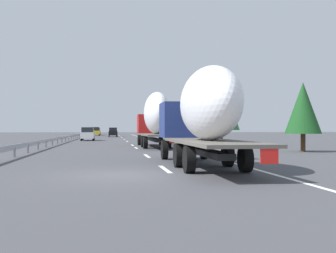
{
  "coord_description": "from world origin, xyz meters",
  "views": [
    {
      "loc": [
        -15.1,
        0.48,
        1.69
      ],
      "look_at": [
        14.9,
        -3.75,
        1.83
      ],
      "focal_mm": 44.48,
      "sensor_mm": 36.0,
      "label": 1
    }
  ],
  "objects_px": {
    "truck_trailing": "(202,113)",
    "car_black_suv": "(113,132)",
    "road_sign": "(157,125)",
    "truck_lead": "(155,118)",
    "car_white_van": "(88,134)",
    "car_red_compact": "(97,131)",
    "car_yellow_coupe": "(96,131)"
  },
  "relations": [
    {
      "from": "truck_trailing",
      "to": "car_black_suv",
      "type": "relative_size",
      "value": 2.78
    },
    {
      "from": "truck_trailing",
      "to": "car_yellow_coupe",
      "type": "relative_size",
      "value": 3.04
    },
    {
      "from": "truck_lead",
      "to": "truck_trailing",
      "type": "bearing_deg",
      "value": -180.0
    },
    {
      "from": "car_white_van",
      "to": "road_sign",
      "type": "bearing_deg",
      "value": -67.72
    },
    {
      "from": "car_black_suv",
      "to": "car_red_compact",
      "type": "xyz_separation_m",
      "value": [
        24.74,
        3.9,
        -0.02
      ]
    },
    {
      "from": "car_yellow_coupe",
      "to": "road_sign",
      "type": "xyz_separation_m",
      "value": [
        -35.05,
        -10.33,
        1.28
      ]
    },
    {
      "from": "truck_lead",
      "to": "car_black_suv",
      "type": "height_order",
      "value": "truck_lead"
    },
    {
      "from": "truck_trailing",
      "to": "car_white_van",
      "type": "xyz_separation_m",
      "value": [
        40.76,
        7.07,
        -1.46
      ]
    },
    {
      "from": "car_red_compact",
      "to": "road_sign",
      "type": "bearing_deg",
      "value": -167.32
    },
    {
      "from": "truck_trailing",
      "to": "car_red_compact",
      "type": "distance_m",
      "value": 91.38
    },
    {
      "from": "truck_trailing",
      "to": "car_black_suv",
      "type": "distance_m",
      "value": 66.44
    },
    {
      "from": "car_yellow_coupe",
      "to": "car_red_compact",
      "type": "distance_m",
      "value": 11.1
    },
    {
      "from": "car_black_suv",
      "to": "car_yellow_coupe",
      "type": "xyz_separation_m",
      "value": [
        13.64,
        3.84,
        0.05
      ]
    },
    {
      "from": "truck_trailing",
      "to": "car_black_suv",
      "type": "xyz_separation_m",
      "value": [
        66.34,
        3.39,
        -1.45
      ]
    },
    {
      "from": "truck_lead",
      "to": "car_white_van",
      "type": "height_order",
      "value": "truck_lead"
    },
    {
      "from": "truck_lead",
      "to": "road_sign",
      "type": "bearing_deg",
      "value": -6.85
    },
    {
      "from": "car_yellow_coupe",
      "to": "car_white_van",
      "type": "bearing_deg",
      "value": -179.77
    },
    {
      "from": "car_black_suv",
      "to": "car_white_van",
      "type": "bearing_deg",
      "value": 171.8
    },
    {
      "from": "car_white_van",
      "to": "car_black_suv",
      "type": "bearing_deg",
      "value": -8.2
    },
    {
      "from": "car_red_compact",
      "to": "truck_lead",
      "type": "bearing_deg",
      "value": -174.22
    },
    {
      "from": "truck_lead",
      "to": "car_yellow_coupe",
      "type": "xyz_separation_m",
      "value": [
        60.85,
        7.23,
        -1.67
      ]
    },
    {
      "from": "truck_lead",
      "to": "car_yellow_coupe",
      "type": "height_order",
      "value": "truck_lead"
    },
    {
      "from": "car_black_suv",
      "to": "car_white_van",
      "type": "height_order",
      "value": "car_black_suv"
    },
    {
      "from": "truck_trailing",
      "to": "car_red_compact",
      "type": "height_order",
      "value": "truck_trailing"
    },
    {
      "from": "truck_trailing",
      "to": "car_black_suv",
      "type": "bearing_deg",
      "value": 2.92
    },
    {
      "from": "truck_lead",
      "to": "road_sign",
      "type": "xyz_separation_m",
      "value": [
        25.8,
        -3.1,
        -0.39
      ]
    },
    {
      "from": "truck_trailing",
      "to": "car_yellow_coupe",
      "type": "height_order",
      "value": "truck_trailing"
    },
    {
      "from": "car_yellow_coupe",
      "to": "road_sign",
      "type": "distance_m",
      "value": 36.56
    },
    {
      "from": "truck_lead",
      "to": "road_sign",
      "type": "relative_size",
      "value": 4.13
    },
    {
      "from": "car_red_compact",
      "to": "truck_trailing",
      "type": "bearing_deg",
      "value": -175.43
    },
    {
      "from": "road_sign",
      "to": "truck_lead",
      "type": "bearing_deg",
      "value": 173.15
    },
    {
      "from": "truck_trailing",
      "to": "car_black_suv",
      "type": "height_order",
      "value": "truck_trailing"
    }
  ]
}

